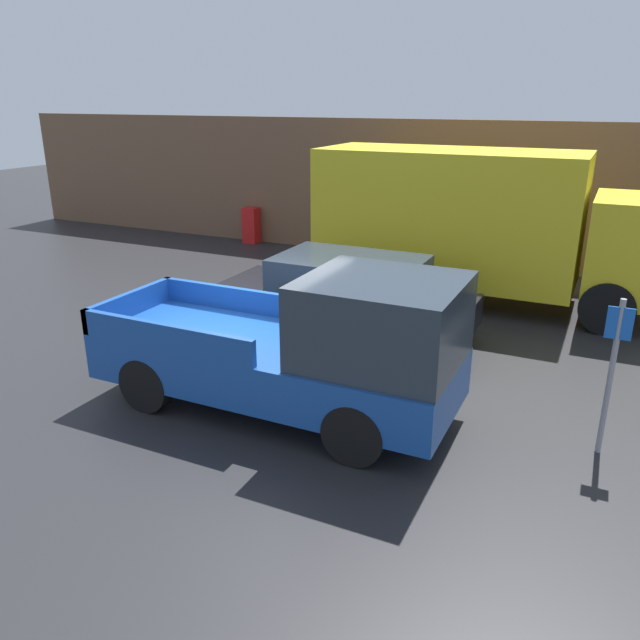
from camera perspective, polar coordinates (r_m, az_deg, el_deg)
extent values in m
plane|color=#232326|center=(10.28, -6.05, -5.10)|extent=(60.00, 60.00, 0.00)
cube|color=brown|center=(17.57, 9.07, 11.58)|extent=(28.00, 0.15, 3.75)
cube|color=#194799|center=(8.97, -4.28, -3.94)|extent=(5.22, 1.94, 0.68)
cube|color=#28333D|center=(8.00, 5.68, -0.07)|extent=(1.98, 1.82, 1.11)
cube|color=#194799|center=(10.09, -7.58, 1.90)|extent=(2.87, 0.10, 0.38)
cube|color=#194799|center=(8.70, -14.12, -1.49)|extent=(2.87, 0.10, 0.38)
cube|color=#194799|center=(10.23, -16.92, 1.43)|extent=(0.10, 1.94, 0.38)
cylinder|color=black|center=(9.20, 7.27, -5.46)|extent=(0.81, 0.26, 0.81)
cylinder|color=black|center=(7.78, 3.18, -10.33)|extent=(0.81, 0.26, 0.81)
cylinder|color=black|center=(10.56, -9.60, -2.18)|extent=(0.81, 0.26, 0.81)
cylinder|color=black|center=(9.34, -15.56, -5.66)|extent=(0.81, 0.26, 0.81)
cube|color=black|center=(11.75, 2.02, 1.30)|extent=(4.86, 2.00, 0.56)
cube|color=#28333D|center=(11.52, 2.72, 4.10)|extent=(2.67, 1.76, 0.67)
cylinder|color=black|center=(12.17, 10.23, 0.50)|extent=(0.70, 0.22, 0.70)
cylinder|color=black|center=(10.55, 7.55, -2.41)|extent=(0.70, 0.22, 0.70)
cylinder|color=black|center=(13.22, -2.41, 2.36)|extent=(0.70, 0.22, 0.70)
cylinder|color=black|center=(11.74, -6.51, -0.02)|extent=(0.70, 0.22, 0.70)
cube|color=gold|center=(13.78, 26.69, 5.86)|extent=(1.61, 2.19, 1.99)
cube|color=gold|center=(14.11, 11.59, 9.43)|extent=(5.56, 2.31, 2.76)
cylinder|color=black|center=(14.99, 25.04, 3.24)|extent=(1.02, 0.30, 1.02)
cylinder|color=black|center=(13.03, 24.75, 0.99)|extent=(1.02, 0.30, 1.02)
cylinder|color=black|center=(15.65, 8.17, 5.55)|extent=(1.02, 0.30, 1.02)
cylinder|color=black|center=(13.78, 5.56, 3.71)|extent=(1.02, 0.30, 1.02)
cylinder|color=gray|center=(8.48, 24.99, -4.89)|extent=(0.07, 0.07, 2.06)
cube|color=blue|center=(8.21, 25.71, -0.29)|extent=(0.30, 0.02, 0.40)
cube|color=red|center=(19.63, -6.30, 8.60)|extent=(0.45, 0.40, 1.08)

